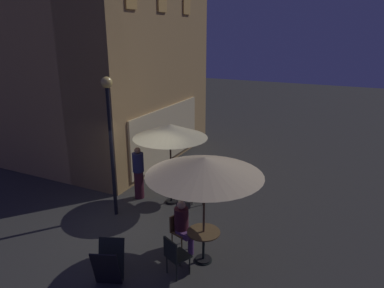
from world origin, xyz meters
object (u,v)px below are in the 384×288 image
street_lamp_near_corner (110,125)px  cafe_table_0 (204,239)px  patio_umbrella_0 (204,167)px  cafe_chair_0 (174,254)px  menu_sandwich_board (109,264)px  cafe_chair_2 (200,186)px  patron_seated_0 (183,223)px  cafe_chair_1 (179,228)px  patron_standing_1 (138,173)px  cafe_table_1 (171,185)px  patio_umbrella_1 (170,131)px

street_lamp_near_corner → cafe_table_0: (-0.88, -3.14, -2.09)m
patio_umbrella_0 → cafe_chair_0: size_ratio=2.78×
menu_sandwich_board → patio_umbrella_0: (1.50, -1.47, 1.87)m
cafe_chair_2 → street_lamp_near_corner: bearing=17.5°
patron_seated_0 → menu_sandwich_board: bearing=-101.0°
street_lamp_near_corner → patron_seated_0: (-0.70, -2.53, -1.93)m
street_lamp_near_corner → cafe_chair_1: bearing=-105.5°
cafe_chair_1 → cafe_chair_2: bearing=118.6°
cafe_chair_1 → patron_standing_1: patron_standing_1 is taller
cafe_table_0 → patron_standing_1: patron_standing_1 is taller
street_lamp_near_corner → cafe_chair_0: bearing=-120.1°
menu_sandwich_board → cafe_table_1: 3.76m
cafe_chair_0 → patron_seated_0: size_ratio=0.71×
patio_umbrella_1 → patio_umbrella_0: bearing=-137.1°
cafe_chair_0 → menu_sandwich_board: bearing=149.0°
street_lamp_near_corner → cafe_chair_2: (1.70, -1.88, -2.11)m
cafe_chair_2 → patio_umbrella_1: bearing=-0.0°
street_lamp_near_corner → menu_sandwich_board: street_lamp_near_corner is taller
cafe_chair_0 → street_lamp_near_corner: bearing=84.9°
cafe_table_0 → cafe_chair_1: bearing=73.7°
cafe_table_0 → patron_seated_0: bearing=73.7°
cafe_table_1 → cafe_chair_0: cafe_chair_0 is taller
cafe_chair_1 → cafe_chair_2: 2.43m
menu_sandwich_board → patron_standing_1: size_ratio=0.52×
cafe_table_0 → cafe_table_1: bearing=42.9°
cafe_table_0 → cafe_chair_2: bearing=25.9°
cafe_table_1 → patio_umbrella_1: bearing=0.0°
street_lamp_near_corner → menu_sandwich_board: bearing=-145.1°
cafe_table_1 → patron_standing_1: (-0.16, 1.06, 0.26)m
cafe_table_1 → cafe_chair_0: (-2.95, -1.71, -0.03)m
patron_seated_0 → street_lamp_near_corner: bearing=-179.3°
patio_umbrella_0 → cafe_chair_1: size_ratio=2.90×
patio_umbrella_0 → cafe_chair_0: (-0.74, 0.34, -1.77)m
patron_seated_0 → patron_standing_1: bearing=159.5°
patio_umbrella_0 → patio_umbrella_1: size_ratio=1.02×
patio_umbrella_1 → cafe_chair_0: bearing=-149.9°
patio_umbrella_1 → patron_seated_0: 2.94m
patio_umbrella_1 → cafe_table_1: bearing=180.0°
cafe_chair_1 → patron_seated_0: (-0.04, -0.13, 0.18)m
patio_umbrella_1 → cafe_chair_0: patio_umbrella_1 is taller
cafe_table_0 → patio_umbrella_1: bearing=42.9°
patio_umbrella_1 → patron_standing_1: size_ratio=1.49×
cafe_table_0 → cafe_chair_2: (2.58, 1.26, -0.02)m
cafe_chair_1 → menu_sandwich_board: bearing=-97.0°
cafe_chair_0 → cafe_chair_2: (3.32, 0.91, -0.01)m
street_lamp_near_corner → menu_sandwich_board: (-2.38, -1.66, -2.20)m
patio_umbrella_1 → patron_seated_0: size_ratio=1.95×
cafe_table_1 → patio_umbrella_0: size_ratio=0.31×
patio_umbrella_0 → cafe_chair_2: 3.38m
street_lamp_near_corner → patio_umbrella_1: (1.33, -1.08, -0.38)m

